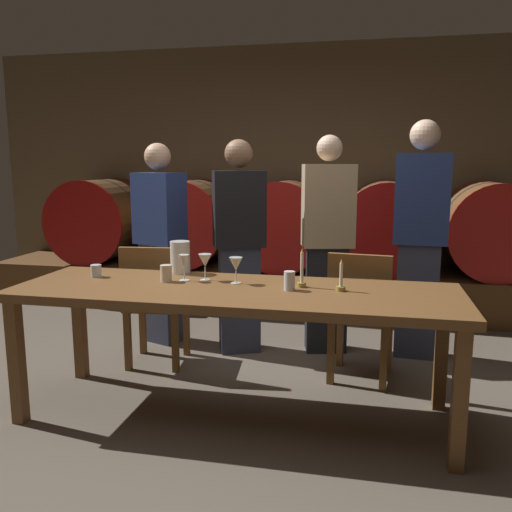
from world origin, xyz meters
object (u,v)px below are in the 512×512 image
at_px(guest_far_left, 160,242).
at_px(cup_right, 289,281).
at_px(guest_center_right, 327,244).
at_px(cup_center, 166,273).
at_px(guest_center_left, 239,246).
at_px(wine_glass_left, 184,262).
at_px(wine_barrel_right, 386,227).
at_px(wine_barrel_far_right, 491,229).
at_px(chair_left, 154,300).
at_px(pitcher, 180,257).
at_px(dining_table, 234,301).
at_px(wine_barrel_left, 191,222).
at_px(candle_right, 341,282).
at_px(candle_left, 302,276).
at_px(wine_barrel_center, 285,224).
at_px(cup_left, 96,271).
at_px(wine_glass_right, 236,265).
at_px(chair_right, 360,311).
at_px(wine_glass_center, 205,261).
at_px(guest_far_right, 420,238).
at_px(wine_barrel_far_left, 101,220).

height_order(guest_far_left, cup_right, guest_far_left).
bearing_deg(guest_center_right, cup_center, 39.91).
relative_size(guest_center_left, wine_glass_left, 10.35).
distance_m(wine_barrel_right, wine_barrel_far_right, 0.94).
relative_size(chair_left, pitcher, 4.35).
bearing_deg(pitcher, dining_table, -37.75).
xyz_separation_m(guest_center_right, cup_center, (-0.85, -1.13, -0.04)).
distance_m(wine_barrel_left, cup_right, 2.78).
relative_size(guest_center_left, candle_right, 9.05).
distance_m(chair_left, guest_far_left, 0.65).
xyz_separation_m(candle_left, candle_right, (0.22, -0.05, -0.02)).
bearing_deg(wine_barrel_center, cup_left, -109.16).
bearing_deg(wine_glass_right, cup_center, -174.72).
relative_size(wine_barrel_center, wine_barrel_right, 1.00).
distance_m(dining_table, wine_glass_left, 0.40).
distance_m(candle_right, cup_left, 1.48).
height_order(chair_right, candle_left, candle_left).
height_order(wine_glass_right, cup_left, wine_glass_right).
relative_size(guest_center_right, wine_glass_right, 10.72).
xyz_separation_m(pitcher, cup_right, (0.74, -0.32, -0.05)).
height_order(guest_far_left, guest_center_right, guest_center_right).
relative_size(wine_glass_left, wine_glass_center, 0.99).
bearing_deg(guest_center_right, wine_glass_left, 41.95).
relative_size(chair_left, wine_glass_center, 5.60).
height_order(guest_far_right, wine_glass_right, guest_far_right).
height_order(wine_barrel_far_left, guest_center_right, guest_center_right).
distance_m(guest_far_left, wine_glass_right, 1.37).
bearing_deg(guest_far_left, wine_glass_left, 140.01).
relative_size(wine_barrel_far_right, wine_glass_left, 5.61).
xyz_separation_m(wine_glass_left, cup_right, (0.64, -0.11, -0.06)).
bearing_deg(cup_left, dining_table, -7.38).
distance_m(candle_right, wine_glass_right, 0.61).
distance_m(wine_barrel_center, wine_barrel_right, 0.98).
distance_m(chair_right, guest_far_left, 1.71).
xyz_separation_m(wine_barrel_far_right, wine_glass_right, (-1.85, -2.32, 0.03)).
relative_size(candle_left, cup_left, 2.94).
xyz_separation_m(guest_center_right, wine_glass_left, (-0.76, -1.08, 0.03)).
xyz_separation_m(wine_barrel_right, chair_left, (-1.63, -1.81, -0.35)).
height_order(cup_left, cup_right, cup_right).
bearing_deg(wine_barrel_left, cup_right, -60.20).
distance_m(dining_table, guest_center_left, 1.10).
xyz_separation_m(wine_glass_right, cup_right, (0.33, -0.10, -0.06)).
distance_m(wine_barrel_far_left, cup_center, 2.88).
bearing_deg(cup_left, wine_barrel_center, 70.84).
bearing_deg(cup_right, wine_barrel_right, 76.43).
distance_m(pitcher, wine_glass_left, 0.23).
xyz_separation_m(guest_far_right, candle_right, (-0.51, -1.18, -0.10)).
bearing_deg(cup_right, guest_far_right, 57.21).
relative_size(pitcher, wine_glass_left, 1.30).
xyz_separation_m(guest_center_left, guest_center_right, (0.65, 0.14, 0.01)).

